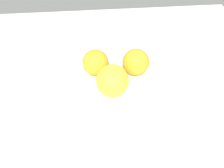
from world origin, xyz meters
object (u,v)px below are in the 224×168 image
at_px(fruit_bowl, 112,86).
at_px(orange_in_bowl_1, 96,63).
at_px(orange_in_bowl_2, 112,81).
at_px(side_plate, 169,47).
at_px(orange_in_bowl_0, 136,62).

relative_size(fruit_bowl, orange_in_bowl_1, 2.87).
height_order(orange_in_bowl_2, side_plate, orange_in_bowl_2).
bearing_deg(fruit_bowl, orange_in_bowl_2, -95.65).
height_order(orange_in_bowl_0, orange_in_bowl_1, orange_in_bowl_0).
relative_size(orange_in_bowl_0, side_plate, 0.42).
relative_size(fruit_bowl, side_plate, 1.18).
bearing_deg(orange_in_bowl_1, orange_in_bowl_2, -68.87).
xyz_separation_m(orange_in_bowl_0, orange_in_bowl_2, (-0.07, -0.07, 0.00)).
bearing_deg(fruit_bowl, orange_in_bowl_1, 147.13).
xyz_separation_m(orange_in_bowl_0, side_plate, (0.15, 0.19, -0.08)).
bearing_deg(orange_in_bowl_1, side_plate, 35.47).
bearing_deg(orange_in_bowl_1, orange_in_bowl_0, -6.16).
xyz_separation_m(orange_in_bowl_0, orange_in_bowl_1, (-0.10, 0.01, -0.00)).
height_order(fruit_bowl, orange_in_bowl_0, orange_in_bowl_0).
bearing_deg(orange_in_bowl_1, fruit_bowl, -32.87).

